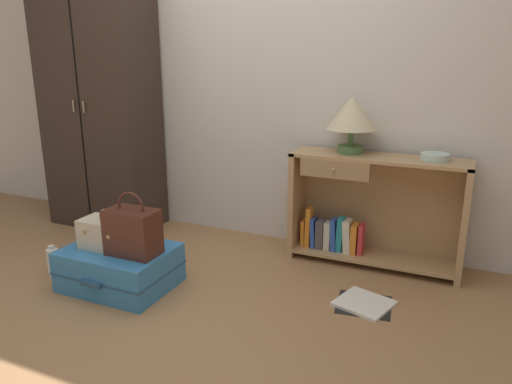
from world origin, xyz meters
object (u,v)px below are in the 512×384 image
Objects in this scene: wardrobe at (100,103)px; train_case at (108,234)px; bowl at (435,157)px; table_lamp at (352,115)px; bottle at (53,262)px; open_book_on_floor at (364,304)px; suitcase_large at (120,267)px; bookshelf at (369,211)px; handbag at (133,231)px.

wardrobe reaches higher than train_case.
table_lamp is at bearing 178.48° from bowl.
bottle is 0.57× the size of open_book_on_floor.
suitcase_large is (0.86, -0.92, -0.89)m from wardrobe.
wardrobe is 1.54m from suitcase_large.
bookshelf is 5.56× the size of bottle.
table_lamp is 1.22m from open_book_on_floor.
suitcase_large is (-1.71, -1.00, -0.65)m from bowl.
table_lamp reaches higher than bowl.
open_book_on_floor is (0.27, -0.64, -1.00)m from table_lamp.
suitcase_large is 1.50m from open_book_on_floor.
table_lamp is at bearing 32.69° from bottle.
suitcase_large is 1.82× the size of open_book_on_floor.
handbag is 0.71m from bottle.
wardrobe is at bearing 136.72° from handbag.
train_case reaches higher than open_book_on_floor.
bookshelf reaches higher than bottle.
suitcase_large is 3.16× the size of bottle.
wardrobe reaches higher than handbag.
bookshelf is at bearing 2.07° from wardrobe.
bowl is at bearing 0.09° from bookshelf.
table_lamp is (-0.15, 0.02, 0.64)m from bookshelf.
bookshelf is at bearing -179.91° from bowl.
bookshelf is 1.71m from train_case.
handbag is (0.14, -0.03, 0.27)m from suitcase_large.
bowl is 2.08m from train_case.
suitcase_large reaches higher than bottle.
table_lamp is at bearing 2.65° from wardrobe.
bookshelf is 0.56m from bowl.
open_book_on_floor is (0.12, -0.62, -0.36)m from bookshelf.
table_lamp is 0.59m from bowl.
train_case is (0.80, -0.93, -0.67)m from wardrobe.
wardrobe is at bearing 130.72° from train_case.
bowl is at bearing 29.83° from train_case.
train_case reaches higher than bottle.
table_lamp is 1.59m from handbag.
train_case is at bearing -49.28° from wardrobe.
bookshelf is at bearing 36.99° from suitcase_large.
train_case is (-0.06, -0.02, 0.22)m from suitcase_large.
bowl is 1.91m from handbag.
wardrobe is 1.51m from handbag.
bookshelf is 1.67m from suitcase_large.
wardrobe reaches higher than open_book_on_floor.
bowl is (0.39, 0.00, 0.41)m from bookshelf.
bottle is (-0.64, -0.03, -0.30)m from handbag.
wardrobe is at bearing -177.35° from table_lamp.
bowl is 0.46× the size of handbag.
table_lamp is 1.84× the size of bottle.
bowl reaches higher than open_book_on_floor.
train_case reaches higher than suitcase_large.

